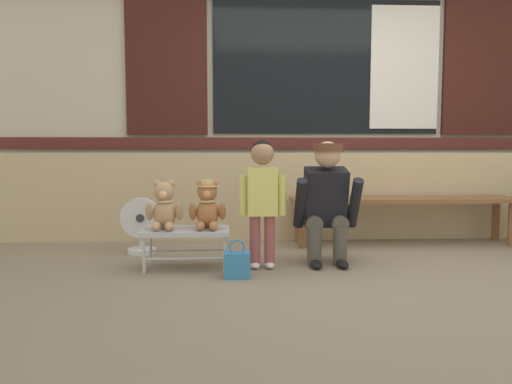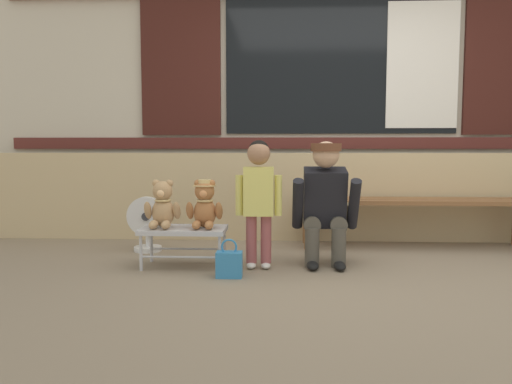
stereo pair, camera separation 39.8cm
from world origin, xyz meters
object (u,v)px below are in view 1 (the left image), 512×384
(small_display_bench, at_px, (186,233))
(handbag_on_ground, at_px, (237,264))
(teddy_bear_plain, at_px, (164,207))
(wooden_bench_long, at_px, (403,204))
(floor_fan, at_px, (141,226))
(child_standing, at_px, (262,190))
(adult_crouching, at_px, (327,202))
(teddy_bear_with_hat, at_px, (207,205))

(small_display_bench, distance_m, handbag_on_ground, 0.51)
(small_display_bench, relative_size, teddy_bear_plain, 1.76)
(wooden_bench_long, height_order, handbag_on_ground, wooden_bench_long)
(teddy_bear_plain, relative_size, floor_fan, 0.76)
(child_standing, bearing_deg, wooden_bench_long, 32.41)
(small_display_bench, xyz_separation_m, adult_crouching, (1.08, 0.11, 0.21))
(small_display_bench, bearing_deg, teddy_bear_plain, 179.49)
(teddy_bear_with_hat, bearing_deg, child_standing, -3.33)
(adult_crouching, distance_m, floor_fan, 1.59)
(teddy_bear_plain, bearing_deg, child_standing, -1.82)
(wooden_bench_long, distance_m, teddy_bear_plain, 2.28)
(child_standing, xyz_separation_m, handbag_on_ground, (-0.19, -0.28, -0.50))
(small_display_bench, bearing_deg, child_standing, -2.18)
(teddy_bear_with_hat, xyz_separation_m, adult_crouching, (0.92, 0.11, 0.01))
(small_display_bench, distance_m, floor_fan, 0.69)
(handbag_on_ground, distance_m, floor_fan, 1.17)
(child_standing, distance_m, adult_crouching, 0.54)
(teddy_bear_plain, xyz_separation_m, child_standing, (0.73, -0.02, 0.13))
(teddy_bear_with_hat, bearing_deg, small_display_bench, -179.23)
(wooden_bench_long, relative_size, adult_crouching, 2.21)
(wooden_bench_long, relative_size, small_display_bench, 3.28)
(child_standing, bearing_deg, adult_crouching, 14.77)
(wooden_bench_long, bearing_deg, teddy_bear_plain, -157.99)
(small_display_bench, relative_size, handbag_on_ground, 2.35)
(teddy_bear_with_hat, distance_m, floor_fan, 0.83)
(small_display_bench, height_order, floor_fan, floor_fan)
(child_standing, relative_size, handbag_on_ground, 3.52)
(teddy_bear_with_hat, xyz_separation_m, child_standing, (0.41, -0.02, 0.12))
(child_standing, xyz_separation_m, adult_crouching, (0.51, 0.13, -0.11))
(adult_crouching, bearing_deg, child_standing, -165.23)
(adult_crouching, xyz_separation_m, handbag_on_ground, (-0.71, -0.41, -0.38))
(small_display_bench, height_order, teddy_bear_with_hat, teddy_bear_with_hat)
(child_standing, relative_size, adult_crouching, 1.01)
(teddy_bear_plain, distance_m, handbag_on_ground, 0.72)
(adult_crouching, bearing_deg, handbag_on_ground, -149.56)
(small_display_bench, distance_m, teddy_bear_with_hat, 0.26)
(wooden_bench_long, relative_size, teddy_bear_with_hat, 5.78)
(adult_crouching, bearing_deg, floor_fan, 164.27)
(small_display_bench, xyz_separation_m, teddy_bear_plain, (-0.16, 0.00, 0.20))
(handbag_on_ground, bearing_deg, teddy_bear_with_hat, 125.45)
(teddy_bear_plain, distance_m, floor_fan, 0.64)
(wooden_bench_long, xyz_separation_m, child_standing, (-1.38, -0.88, 0.22))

